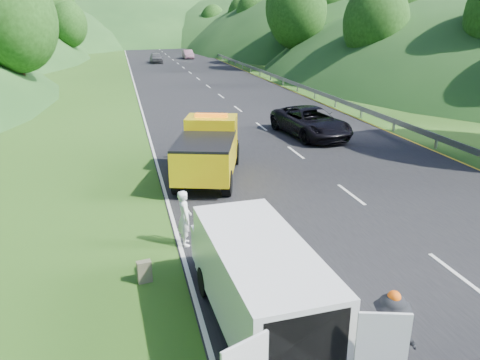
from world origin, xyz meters
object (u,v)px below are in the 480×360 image
object	(u,v)px
white_van	(257,278)
child	(222,270)
tow_truck	(209,149)
woman	(186,245)
passing_suv	(310,136)
suitcase	(144,272)

from	to	relation	value
white_van	child	world-z (taller)	white_van
tow_truck	woman	world-z (taller)	tow_truck
white_van	woman	xyz separation A→B (m)	(-1.00, 4.21, -1.17)
tow_truck	white_van	world-z (taller)	tow_truck
woman	passing_suv	size ratio (longest dim) A/B	0.29
white_van	woman	world-z (taller)	white_van
white_van	suitcase	size ratio (longest dim) A/B	10.05
white_van	passing_suv	xyz separation A→B (m)	(7.72, 15.81, -1.17)
tow_truck	suitcase	size ratio (longest dim) A/B	10.60
tow_truck	passing_suv	xyz separation A→B (m)	(6.89, 5.68, -1.23)
tow_truck	white_van	size ratio (longest dim) A/B	1.05
child	suitcase	bearing A→B (deg)	-153.19
white_van	passing_suv	bearing A→B (deg)	61.36
child	woman	bearing A→B (deg)	137.96
woman	child	distance (m)	1.89
white_van	suitcase	distance (m)	3.44
woman	child	world-z (taller)	woman
woman	suitcase	size ratio (longest dim) A/B	2.92
woman	child	size ratio (longest dim) A/B	1.55
suitcase	passing_suv	size ratio (longest dim) A/B	0.10
passing_suv	tow_truck	bearing A→B (deg)	-147.77
tow_truck	woman	size ratio (longest dim) A/B	3.64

